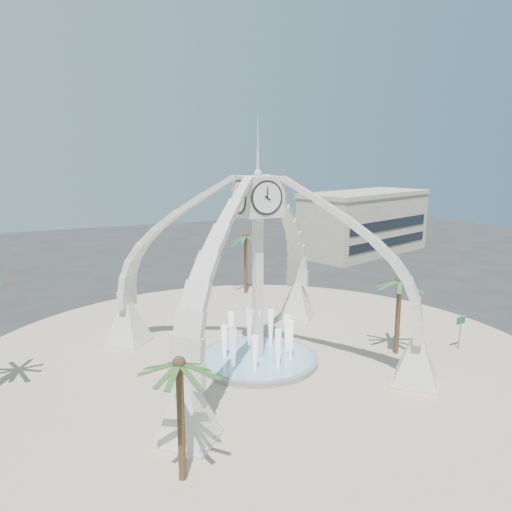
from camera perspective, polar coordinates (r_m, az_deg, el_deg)
name	(u,v)px	position (r m, az deg, el deg)	size (l,w,h in m)	color
ground	(258,362)	(33.98, 0.19, -12.07)	(140.00, 140.00, 0.00)	#282828
plaza	(258,362)	(33.96, 0.19, -12.02)	(40.00, 40.00, 0.06)	tan
clock_tower	(258,268)	(31.94, 0.20, -1.33)	(17.94, 17.94, 16.30)	silver
fountain	(258,358)	(33.86, 0.20, -11.62)	(8.00, 8.00, 3.62)	#99999B
building_ne	(365,222)	(71.55, 12.32, 3.78)	(21.87, 14.17, 8.60)	beige
palm_east	(400,281)	(35.06, 16.13, -2.81)	(4.91, 4.91, 5.96)	brown
palm_north	(246,237)	(48.80, -1.20, 2.23)	(3.75, 3.75, 6.51)	brown
palm_south	(179,365)	(20.89, -8.78, -12.20)	(3.76, 3.76, 5.98)	brown
street_sign	(460,325)	(38.12, 22.32, -7.28)	(0.97, 0.12, 2.63)	slate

